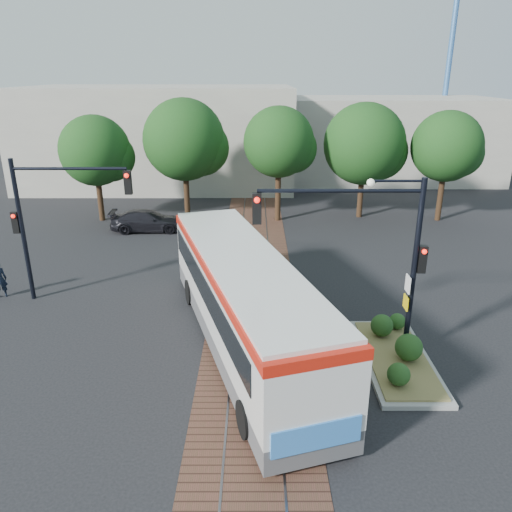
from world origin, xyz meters
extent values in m
plane|color=black|center=(0.00, 0.00, 0.00)|extent=(120.00, 120.00, 0.00)
cube|color=#513025|center=(0.00, 4.00, 0.01)|extent=(3.60, 40.00, 0.01)
cube|color=slate|center=(-0.75, 4.00, 0.01)|extent=(0.06, 40.00, 0.01)
cube|color=slate|center=(0.75, 4.00, 0.01)|extent=(0.06, 40.00, 0.01)
cylinder|color=#382314|center=(-10.00, 16.00, 1.43)|extent=(0.36, 0.36, 2.86)
sphere|color=#113512|center=(-10.00, 16.00, 4.51)|extent=(4.40, 4.40, 4.40)
cylinder|color=#382314|center=(-4.50, 16.80, 1.56)|extent=(0.36, 0.36, 3.12)
sphere|color=#113512|center=(-4.50, 16.80, 5.07)|extent=(5.20, 5.20, 5.20)
cylinder|color=#382314|center=(1.50, 16.00, 1.69)|extent=(0.36, 0.36, 3.39)
sphere|color=#113512|center=(1.50, 16.00, 5.04)|extent=(4.40, 4.40, 4.40)
cylinder|color=#382314|center=(7.00, 16.80, 1.43)|extent=(0.36, 0.36, 2.86)
sphere|color=#113512|center=(7.00, 16.80, 4.81)|extent=(5.20, 5.20, 5.20)
cylinder|color=#382314|center=(12.00, 16.00, 1.56)|extent=(0.36, 0.36, 3.12)
sphere|color=#113512|center=(12.00, 16.00, 4.77)|extent=(4.40, 4.40, 4.40)
cube|color=#ADA899|center=(-8.00, 28.00, 4.00)|extent=(22.00, 12.00, 8.00)
cube|color=#ADA899|center=(12.00, 30.00, 3.50)|extent=(18.00, 10.00, 7.00)
cylinder|color=#3F72B2|center=(18.00, 34.00, 9.00)|extent=(0.50, 0.50, 18.00)
cube|color=#4B4B4D|center=(-0.33, 0.05, 0.58)|extent=(6.16, 12.77, 0.73)
cube|color=silver|center=(-0.33, 0.05, 1.94)|extent=(6.18, 12.78, 1.99)
cube|color=black|center=(-0.42, 0.35, 2.25)|extent=(5.88, 11.60, 0.94)
cube|color=#B81C0E|center=(-0.33, 0.05, 3.09)|extent=(6.22, 12.79, 0.31)
cube|color=silver|center=(-0.33, 0.05, 3.30)|extent=(5.98, 12.36, 0.15)
cube|color=black|center=(1.45, -5.81, 2.35)|extent=(1.64, 0.61, 0.94)
cube|color=#3073C3|center=(1.50, -5.98, 1.10)|extent=(2.22, 0.73, 0.73)
cube|color=orange|center=(1.27, -0.56, 1.31)|extent=(1.43, 4.52, 1.15)
cylinder|color=black|center=(-0.17, -4.61, 0.52)|extent=(0.66, 1.11, 1.05)
cylinder|color=black|center=(2.13, -3.91, 0.52)|extent=(0.66, 1.11, 1.05)
cylinder|color=black|center=(-2.64, 3.50, 0.52)|extent=(0.66, 1.11, 1.05)
cylinder|color=black|center=(-0.34, 4.20, 0.52)|extent=(0.66, 1.11, 1.05)
cube|color=gray|center=(4.80, -1.00, 0.07)|extent=(2.20, 5.20, 0.15)
cube|color=olive|center=(4.80, -1.00, 0.19)|extent=(1.90, 4.80, 0.08)
sphere|color=#1E4719|center=(4.40, -2.60, 0.58)|extent=(0.70, 0.70, 0.70)
sphere|color=#1E4719|center=(5.10, -1.20, 0.68)|extent=(0.90, 0.90, 0.90)
sphere|color=#1E4719|center=(4.60, 0.40, 0.63)|extent=(0.80, 0.80, 0.80)
sphere|color=#1E4719|center=(5.30, 0.90, 0.53)|extent=(0.60, 0.60, 0.60)
cylinder|color=black|center=(5.10, -0.80, 3.21)|extent=(0.18, 0.18, 6.00)
cylinder|color=black|center=(2.60, -0.80, 5.81)|extent=(5.00, 0.12, 0.12)
cube|color=black|center=(0.10, -0.80, 5.26)|extent=(0.28, 0.22, 0.95)
sphere|color=#FF190C|center=(0.10, -0.94, 5.56)|extent=(0.18, 0.18, 0.18)
cube|color=black|center=(5.32, -0.80, 3.61)|extent=(0.26, 0.20, 0.90)
sphere|color=#FF190C|center=(5.32, -0.93, 3.92)|extent=(0.16, 0.16, 0.16)
cube|color=white|center=(4.92, -0.92, 2.81)|extent=(0.04, 0.45, 0.55)
cube|color=yellow|center=(4.92, -0.92, 2.17)|extent=(0.04, 0.45, 0.45)
cylinder|color=black|center=(4.30, -0.80, 6.12)|extent=(1.60, 0.08, 0.08)
sphere|color=silver|center=(3.50, -0.80, 6.06)|extent=(0.24, 0.24, 0.24)
cylinder|color=black|center=(-9.50, 4.00, 3.00)|extent=(0.18, 0.18, 6.00)
cylinder|color=black|center=(-7.25, 4.00, 5.60)|extent=(4.50, 0.12, 0.12)
cube|color=black|center=(-5.00, 4.00, 5.05)|extent=(0.28, 0.22, 0.95)
sphere|color=#FF190C|center=(-5.00, 3.86, 5.35)|extent=(0.18, 0.18, 0.18)
cube|color=black|center=(-9.72, 4.00, 3.40)|extent=(0.26, 0.20, 0.90)
sphere|color=#FF190C|center=(-9.72, 3.87, 3.70)|extent=(0.16, 0.16, 0.16)
imported|color=black|center=(-6.53, 13.68, 0.64)|extent=(4.53, 2.05, 1.29)
camera|label=1|loc=(0.06, -15.50, 9.20)|focal=35.00mm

